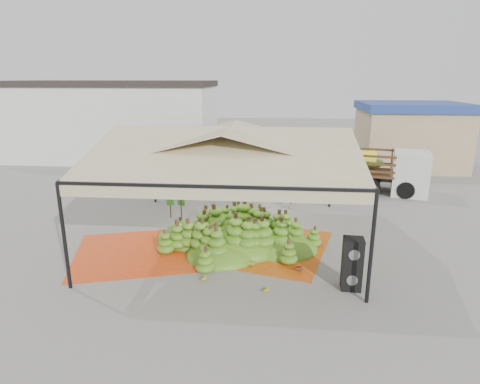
# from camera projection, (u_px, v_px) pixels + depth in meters

# --- Properties ---
(ground) EXTENTS (90.00, 90.00, 0.00)m
(ground) POSITION_uv_depth(u_px,v_px,m) (231.00, 238.00, 14.55)
(ground) COLOR slate
(ground) RESTS_ON ground
(canopy_tent) EXTENTS (8.10, 8.10, 4.00)m
(canopy_tent) POSITION_uv_depth(u_px,v_px,m) (230.00, 148.00, 13.65)
(canopy_tent) COLOR black
(canopy_tent) RESTS_ON ground
(building_white) EXTENTS (14.30, 6.30, 5.40)m
(building_white) POSITION_uv_depth(u_px,v_px,m) (112.00, 120.00, 28.10)
(building_white) COLOR silver
(building_white) RESTS_ON ground
(building_tan) EXTENTS (6.30, 5.30, 4.10)m
(building_tan) POSITION_uv_depth(u_px,v_px,m) (409.00, 135.00, 25.54)
(building_tan) COLOR tan
(building_tan) RESTS_ON ground
(tarp_left) EXTENTS (4.86, 4.73, 0.01)m
(tarp_left) POSITION_uv_depth(u_px,v_px,m) (137.00, 252.00, 13.33)
(tarp_left) COLOR #DA4114
(tarp_left) RESTS_ON ground
(tarp_right) EXTENTS (4.84, 4.98, 0.01)m
(tarp_right) POSITION_uv_depth(u_px,v_px,m) (266.00, 246.00, 13.80)
(tarp_right) COLOR #CE5813
(tarp_right) RESTS_ON ground
(banana_heap) EXTENTS (6.33, 5.36, 1.27)m
(banana_heap) POSITION_uv_depth(u_px,v_px,m) (238.00, 227.00, 13.82)
(banana_heap) COLOR #56841B
(banana_heap) RESTS_ON ground
(hand_yellow_a) EXTENTS (0.46, 0.40, 0.18)m
(hand_yellow_a) POSITION_uv_depth(u_px,v_px,m) (201.00, 277.00, 11.46)
(hand_yellow_a) COLOR gold
(hand_yellow_a) RESTS_ON ground
(hand_yellow_b) EXTENTS (0.40, 0.33, 0.18)m
(hand_yellow_b) POSITION_uv_depth(u_px,v_px,m) (263.00, 288.00, 10.87)
(hand_yellow_b) COLOR gold
(hand_yellow_b) RESTS_ON ground
(hand_red_a) EXTENTS (0.59, 0.53, 0.22)m
(hand_red_a) POSITION_uv_depth(u_px,v_px,m) (296.00, 267.00, 12.06)
(hand_red_a) COLOR brown
(hand_red_a) RESTS_ON ground
(hand_red_b) EXTENTS (0.58, 0.51, 0.23)m
(hand_red_b) POSITION_uv_depth(u_px,v_px,m) (290.00, 259.00, 12.58)
(hand_red_b) COLOR #602716
(hand_red_b) RESTS_ON ground
(hand_green) EXTENTS (0.58, 0.54, 0.21)m
(hand_green) POSITION_uv_depth(u_px,v_px,m) (249.00, 261.00, 12.42)
(hand_green) COLOR #4F831B
(hand_green) RESTS_ON ground
(hanging_bunches) EXTENTS (1.74, 0.24, 0.20)m
(hanging_bunches) POSITION_uv_depth(u_px,v_px,m) (254.00, 177.00, 12.45)
(hanging_bunches) COLOR #4C7518
(hanging_bunches) RESTS_ON ground
(speaker_stack) EXTENTS (0.56, 0.50, 1.48)m
(speaker_stack) POSITION_uv_depth(u_px,v_px,m) (352.00, 264.00, 10.84)
(speaker_stack) COLOR black
(speaker_stack) RESTS_ON ground
(banana_leaves) EXTENTS (0.96, 1.36, 3.70)m
(banana_leaves) POSITION_uv_depth(u_px,v_px,m) (178.00, 217.00, 16.74)
(banana_leaves) COLOR #277A20
(banana_leaves) RESTS_ON ground
(vendor) EXTENTS (0.82, 0.66, 1.98)m
(vendor) POSITION_uv_depth(u_px,v_px,m) (288.00, 186.00, 17.60)
(vendor) COLOR gray
(vendor) RESTS_ON ground
(truck_left) EXTENTS (8.03, 4.73, 2.61)m
(truck_left) POSITION_uv_depth(u_px,v_px,m) (218.00, 151.00, 22.60)
(truck_left) COLOR #512E1B
(truck_left) RESTS_ON ground
(truck_right) EXTENTS (6.45, 3.56, 2.10)m
(truck_right) POSITION_uv_depth(u_px,v_px,m) (369.00, 165.00, 20.34)
(truck_right) COLOR #52311B
(truck_right) RESTS_ON ground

